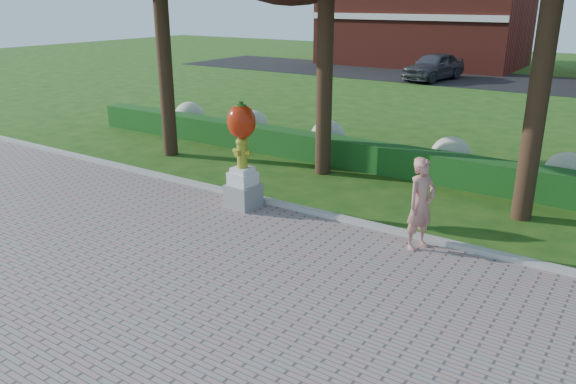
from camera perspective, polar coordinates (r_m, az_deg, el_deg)
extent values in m
plane|color=#1B4912|center=(10.36, -3.89, -7.99)|extent=(100.00, 100.00, 0.00)
cube|color=#ADADA5|center=(12.61, 4.44, -2.52)|extent=(40.00, 0.18, 0.15)
cube|color=#134417|center=(15.94, 11.61, 3.02)|extent=(24.00, 0.70, 0.80)
ellipsoid|color=#B1BA8E|center=(21.59, -9.98, 7.71)|extent=(1.10, 1.10, 0.99)
ellipsoid|color=#B1BA8E|center=(19.67, -3.58, 6.85)|extent=(1.10, 1.10, 0.99)
ellipsoid|color=#B1BA8E|center=(18.05, 4.06, 5.73)|extent=(1.10, 1.10, 0.99)
ellipsoid|color=#B1BA8E|center=(16.49, 16.20, 3.72)|extent=(1.10, 1.10, 0.99)
ellipsoid|color=#B1BA8E|center=(15.90, 26.47, 1.89)|extent=(1.10, 1.10, 0.99)
cube|color=black|center=(36.02, 24.85, 9.88)|extent=(50.00, 8.00, 0.02)
cube|color=maroon|center=(44.16, 13.63, 17.03)|extent=(14.00, 8.00, 7.00)
cylinder|color=black|center=(17.70, -12.53, 14.29)|extent=(0.44, 0.44, 6.72)
cylinder|color=black|center=(15.41, 3.77, 12.99)|extent=(0.44, 0.44, 6.16)
cylinder|color=black|center=(12.98, 24.61, 12.70)|extent=(0.44, 0.44, 7.28)
cube|color=gray|center=(13.25, -4.56, -0.35)|extent=(0.72, 0.72, 0.55)
cube|color=silver|center=(13.11, -4.61, 1.40)|extent=(0.58, 0.58, 0.31)
cube|color=silver|center=(13.05, -4.63, 2.27)|extent=(0.47, 0.47, 0.11)
cylinder|color=olive|center=(12.95, -4.68, 3.79)|extent=(0.24, 0.24, 0.61)
ellipsoid|color=olive|center=(12.87, -4.71, 5.11)|extent=(0.28, 0.28, 0.20)
cylinder|color=olive|center=(13.04, -5.29, 4.18)|extent=(0.13, 0.12, 0.12)
cylinder|color=olive|center=(12.83, -4.07, 3.97)|extent=(0.13, 0.12, 0.12)
cylinder|color=olive|center=(12.81, -5.14, 3.91)|extent=(0.13, 0.13, 0.13)
cylinder|color=olive|center=(12.85, -4.72, 5.48)|extent=(0.09, 0.09, 0.05)
ellipsoid|color=#A92109|center=(12.77, -4.77, 7.15)|extent=(0.68, 0.61, 0.79)
ellipsoid|color=#A92109|center=(12.89, -5.46, 7.15)|extent=(0.34, 0.34, 0.50)
ellipsoid|color=#A92109|center=(12.65, -4.07, 6.96)|extent=(0.34, 0.34, 0.50)
cylinder|color=#1C5012|center=(12.69, -4.82, 8.88)|extent=(0.11, 0.11, 0.13)
ellipsoid|color=#1C5012|center=(12.70, -4.81, 8.74)|extent=(0.26, 0.26, 0.09)
imported|color=tan|center=(11.11, 13.36, -1.17)|extent=(0.65, 0.78, 1.84)
imported|color=#3E4046|center=(35.60, 14.58, 12.27)|extent=(2.73, 5.07, 1.64)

